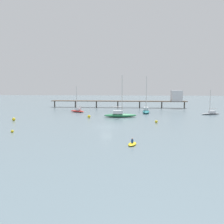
{
  "coord_description": "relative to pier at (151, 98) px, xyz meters",
  "views": [
    {
      "loc": [
        5.51,
        -50.57,
        8.95
      ],
      "look_at": [
        0.0,
        17.2,
        1.5
      ],
      "focal_mm": 36.11,
      "sensor_mm": 36.0,
      "label": 1
    }
  ],
  "objects": [
    {
      "name": "mooring_buoy_outer",
      "position": [
        -21.08,
        -34.76,
        -3.8
      ],
      "size": [
        0.89,
        0.89,
        0.89
      ],
      "primitive_type": "sphere",
      "color": "yellow",
      "rests_on": "ground_plane"
    },
    {
      "name": "dinghy_yellow",
      "position": [
        -8.66,
        -65.12,
        -4.03
      ],
      "size": [
        1.74,
        2.73,
        1.14
      ],
      "color": "yellow",
      "rests_on": "ground_plane"
    },
    {
      "name": "mooring_buoy_inner",
      "position": [
        -32.36,
        -57.31,
        -3.96
      ],
      "size": [
        0.56,
        0.56,
        0.56
      ],
      "primitive_type": "sphere",
      "color": "yellow",
      "rests_on": "ground_plane"
    },
    {
      "name": "mooring_buoy_near",
      "position": [
        -40.15,
        -42.16,
        -3.8
      ],
      "size": [
        0.88,
        0.88,
        0.88
      ],
      "primitive_type": "sphere",
      "color": "yellow",
      "rests_on": "ground_plane"
    },
    {
      "name": "mooring_buoy_far",
      "position": [
        -2.42,
        -42.68,
        -3.89
      ],
      "size": [
        0.71,
        0.71,
        0.71
      ],
      "primitive_type": "sphere",
      "color": "yellow",
      "rests_on": "ground_plane"
    },
    {
      "name": "ground_plane",
      "position": [
        -14.54,
        -48.97,
        -4.24
      ],
      "size": [
        400.0,
        400.0,
        0.0
      ],
      "primitive_type": "plane",
      "color": "slate"
    },
    {
      "name": "sailboat_gray",
      "position": [
        17.5,
        -23.39,
        -3.65
      ],
      "size": [
        6.74,
        3.17,
        8.22
      ],
      "color": "gray",
      "rests_on": "ground_plane"
    },
    {
      "name": "pier",
      "position": [
        0.0,
        0.0,
        0.0
      ],
      "size": [
        59.86,
        4.65,
        7.64
      ],
      "color": "brown",
      "rests_on": "ground_plane"
    },
    {
      "name": "sailboat_teal",
      "position": [
        -3.44,
        -19.62,
        -3.45
      ],
      "size": [
        2.94,
        10.01,
        12.77
      ],
      "color": "#1E727A",
      "rests_on": "ground_plane"
    },
    {
      "name": "sailboat_red",
      "position": [
        -28.07,
        -19.65,
        -3.59
      ],
      "size": [
        6.53,
        5.09,
        9.37
      ],
      "color": "red",
      "rests_on": "ground_plane"
    },
    {
      "name": "sailboat_green",
      "position": [
        -12.08,
        -32.21,
        -3.43
      ],
      "size": [
        10.1,
        3.91,
        12.57
      ],
      "color": "#287F4C",
      "rests_on": "ground_plane"
    }
  ]
}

